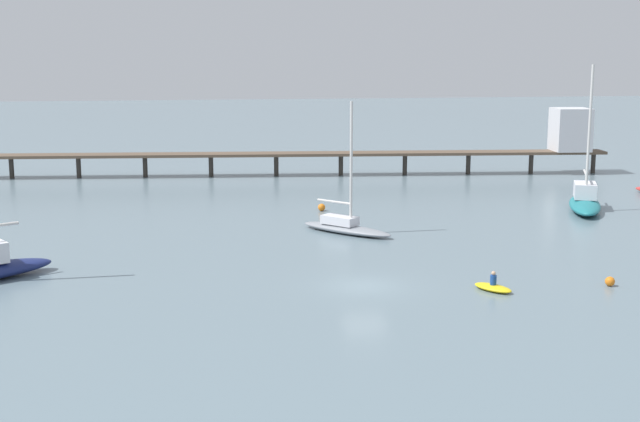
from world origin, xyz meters
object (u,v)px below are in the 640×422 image
object	(u,v)px
pier	(425,142)
sailboat_teal	(585,200)
dinghy_yellow	(493,287)
mooring_buoy_inner	(610,281)
mooring_buoy_outer	(322,207)
sailboat_gray	(345,225)

from	to	relation	value
pier	sailboat_teal	distance (m)	24.52
dinghy_yellow	mooring_buoy_inner	size ratio (longest dim) A/B	4.69
sailboat_teal	mooring_buoy_inner	distance (m)	24.64
sailboat_teal	mooring_buoy_outer	world-z (taller)	sailboat_teal
sailboat_teal	dinghy_yellow	size ratio (longest dim) A/B	4.69
mooring_buoy_outer	mooring_buoy_inner	size ratio (longest dim) A/B	1.12
mooring_buoy_outer	dinghy_yellow	bearing A→B (deg)	-77.91
sailboat_gray	dinghy_yellow	world-z (taller)	sailboat_gray
sailboat_teal	dinghy_yellow	world-z (taller)	sailboat_teal
dinghy_yellow	sailboat_gray	bearing A→B (deg)	107.48
sailboat_teal	mooring_buoy_inner	world-z (taller)	sailboat_teal
mooring_buoy_outer	mooring_buoy_inner	xyz separation A→B (m)	(12.54, -26.02, -0.03)
mooring_buoy_outer	sailboat_teal	bearing A→B (deg)	-8.61
sailboat_gray	mooring_buoy_outer	world-z (taller)	sailboat_gray
dinghy_yellow	mooring_buoy_outer	size ratio (longest dim) A/B	4.17
sailboat_gray	sailboat_teal	size ratio (longest dim) A/B	0.80
dinghy_yellow	mooring_buoy_outer	bearing A→B (deg)	102.09
pier	mooring_buoy_inner	size ratio (longest dim) A/B	129.67
pier	sailboat_gray	bearing A→B (deg)	-116.69
sailboat_teal	dinghy_yellow	bearing A→B (deg)	-126.58
mooring_buoy_inner	sailboat_gray	bearing A→B (deg)	125.98
sailboat_gray	mooring_buoy_outer	xyz separation A→B (m)	(-0.27, 9.12, -0.30)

